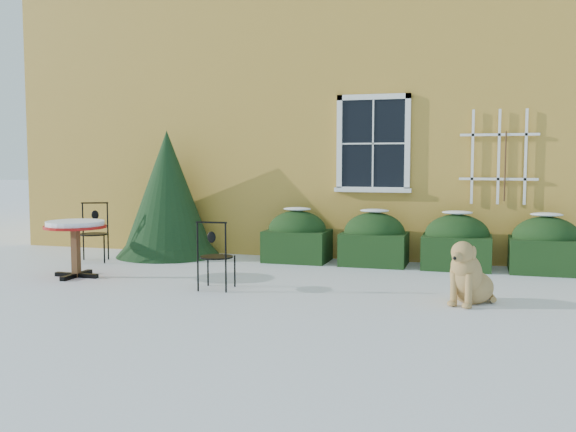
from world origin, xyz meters
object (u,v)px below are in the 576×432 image
(evergreen_shrub, at_px, (168,206))
(dog, at_px, (468,278))
(patio_chair_near, at_px, (216,255))
(patio_chair_far, at_px, (94,232))
(bistro_table, at_px, (75,230))

(evergreen_shrub, height_order, dog, evergreen_shrub)
(patio_chair_near, distance_m, patio_chair_far, 3.34)
(evergreen_shrub, distance_m, patio_chair_near, 3.27)
(evergreen_shrub, bearing_deg, bistro_table, -97.55)
(bistro_table, xyz_separation_m, patio_chair_near, (2.30, -0.26, -0.23))
(bistro_table, xyz_separation_m, dog, (5.49, -0.20, -0.37))
(evergreen_shrub, xyz_separation_m, patio_chair_near, (2.00, -2.55, -0.44))
(evergreen_shrub, xyz_separation_m, patio_chair_far, (-0.91, -0.91, -0.40))
(patio_chair_near, distance_m, dog, 3.19)
(patio_chair_far, height_order, dog, patio_chair_far)
(patio_chair_near, xyz_separation_m, dog, (3.19, 0.06, -0.14))
(patio_chair_near, relative_size, dog, 1.09)
(dog, bearing_deg, evergreen_shrub, 176.99)
(patio_chair_near, bearing_deg, bistro_table, -10.31)
(patio_chair_near, height_order, dog, patio_chair_near)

